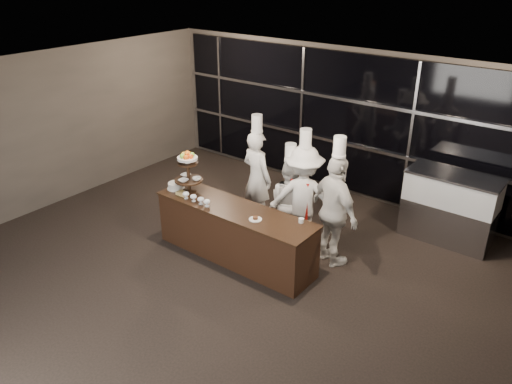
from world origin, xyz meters
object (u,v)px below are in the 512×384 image
Objects in this scene: buffet_counter at (235,233)px; display_stand at (188,169)px; layer_cake at (176,186)px; display_case at (450,204)px; chef_b at (289,200)px; chef_c at (303,197)px; chef_a at (257,177)px; chef_d at (335,211)px.

buffet_counter is 1.33m from display_stand.
buffet_counter is 9.47× the size of layer_cake.
display_case is 0.86× the size of chef_b.
layer_cake is 2.19m from chef_c.
chef_b is (1.62, 1.09, -0.21)m from layer_cake.
chef_a is (-3.02, -1.52, 0.23)m from display_case.
layer_cake is 0.14× the size of chef_a.
chef_d is (-1.22, -1.87, 0.26)m from display_case.
buffet_counter is at bearing -68.48° from chef_a.
chef_a is at bearing 171.73° from chef_c.
chef_b is (1.34, 1.04, -0.58)m from display_stand.
layer_cake is at bearing -150.15° from chef_c.
chef_d reaches higher than chef_c.
buffet_counter is at bearing -120.94° from chef_c.
buffet_counter is 1.86× the size of display_case.
display_stand is at bearing -179.99° from buffet_counter.
chef_c reaches higher than chef_a.
buffet_counter is 3.74m from display_case.
layer_cake is at bearing -145.99° from chef_b.
buffet_counter is 1.37m from chef_a.
buffet_counter is 3.81× the size of display_stand.
chef_a is (-0.47, 1.20, 0.45)m from buffet_counter.
chef_c reaches higher than display_stand.
chef_d is (2.33, 0.85, -0.39)m from display_stand.
layer_cake is 0.20× the size of display_case.
buffet_counter is at bearing -133.12° from display_case.
chef_d is at bearing 18.96° from layer_cake.
chef_b is at bearing -142.73° from display_case.
display_stand reaches higher than display_case.
display_case reaches higher than layer_cake.
chef_d is (2.61, 0.90, -0.03)m from layer_cake.
chef_c is at bearing 29.85° from layer_cake.
display_case is 0.71× the size of chef_d.
chef_c is at bearing 59.06° from buffet_counter.
chef_b is 0.32m from chef_c.
layer_cake is 0.17× the size of chef_b.
chef_c is 0.74m from chef_d.
layer_cake is 4.73m from display_case.
display_stand is at bearing -142.16° from chef_b.
chef_c is at bearing -8.27° from chef_a.
chef_a is 1.11m from chef_c.
chef_b is at bearing 179.30° from chef_c.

